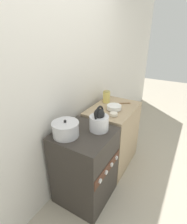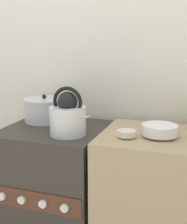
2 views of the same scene
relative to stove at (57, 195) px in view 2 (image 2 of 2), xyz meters
The scene contains 7 objects.
wall_back 0.89m from the stove, 90.00° to the left, with size 7.00×0.06×2.50m.
stove is the anchor object (origin of this frame).
counter 0.69m from the stove, ahead, with size 0.76×0.53×0.89m.
kettle 0.56m from the stove, 37.20° to the right, with size 0.24×0.20×0.27m.
cooking_pot 0.54m from the stove, 136.27° to the left, with size 0.26×0.26×0.17m.
enamel_bowl 0.79m from the stove, ahead, with size 0.18×0.18×0.06m.
small_ceramic_bowl 0.67m from the stove, 14.05° to the right, with size 0.09×0.09×0.04m.
Camera 2 is at (0.80, -1.32, 1.37)m, focal length 50.00 mm.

